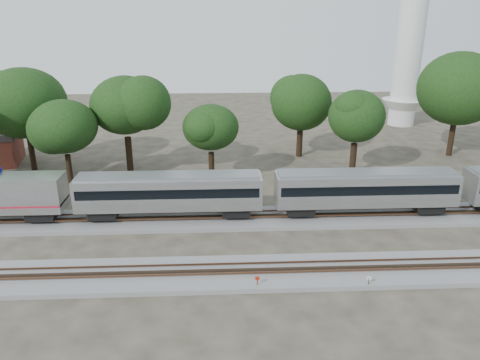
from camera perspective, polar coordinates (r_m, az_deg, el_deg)
The scene contains 14 objects.
ground at distance 40.11m, azimuth -0.80°, elevation -8.60°, with size 160.00×160.00×0.00m, color #383328.
track_far at distance 45.38m, azimuth -1.06°, elevation -4.74°, with size 160.00×5.00×0.73m.
track_near at distance 36.54m, azimuth -0.58°, elevation -11.32°, with size 160.00×5.00×0.73m.
train at distance 50.08m, azimuth 25.51°, elevation -0.65°, with size 109.01×3.11×4.59m.
switch_stand_red at distance 34.71m, azimuth 2.13°, elevation -12.21°, with size 0.35×0.07×1.11m.
switch_stand_white at distance 36.00m, azimuth 15.41°, elevation -11.76°, with size 0.34×0.08×1.07m.
switch_lever at distance 36.24m, azimuth 11.78°, elevation -12.19°, with size 0.50×0.30×0.30m, color #512D19.
tree_1 at distance 63.21m, azimuth -24.83°, elevation 8.50°, with size 8.71×8.71×12.28m.
tree_2 at distance 55.55m, azimuth -20.70°, elevation 6.11°, with size 7.20×7.20×10.15m.
tree_3 at distance 58.03m, azimuth -13.84°, elevation 8.85°, with size 8.68×8.68×12.24m.
tree_4 at distance 54.13m, azimuth -3.60°, elevation 6.41°, with size 6.63×6.63×9.34m.
tree_5 at distance 64.12m, azimuth 7.48°, elevation 9.34°, with size 7.64×7.64×10.76m.
tree_6 at distance 57.83m, azimuth 14.03°, elevation 7.53°, with size 7.42×7.42×10.45m.
tree_7 at distance 70.08m, azimuth 25.16°, elevation 10.04°, with size 9.45×9.45×13.32m.
Camera 1 is at (-1.13, -35.18, 19.23)m, focal length 35.00 mm.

